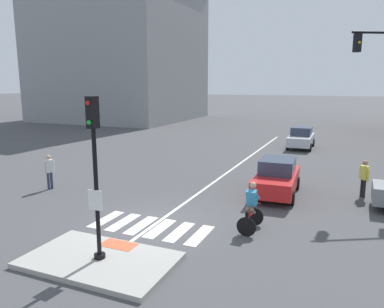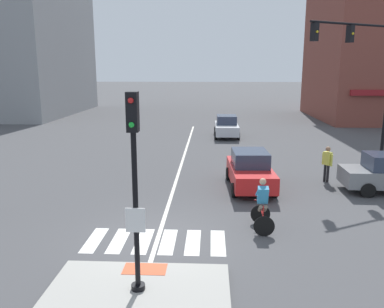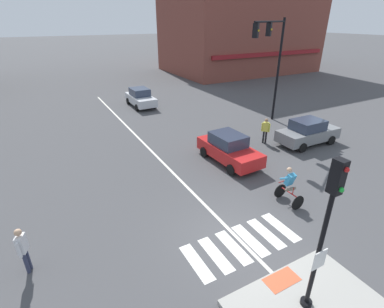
% 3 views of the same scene
% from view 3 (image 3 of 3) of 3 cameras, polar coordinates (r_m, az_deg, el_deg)
% --- Properties ---
extents(ground_plane, '(300.00, 300.00, 0.00)m').
position_cam_3_polar(ground_plane, '(11.20, 8.91, -16.25)').
color(ground_plane, '#474749').
extents(traffic_island, '(4.23, 2.55, 0.15)m').
position_cam_3_polar(traffic_island, '(9.66, 21.61, -26.23)').
color(traffic_island, '#A3A099').
rests_on(traffic_island, ground).
extents(tactile_pad_front, '(1.10, 0.60, 0.01)m').
position_cam_3_polar(tactile_pad_front, '(9.95, 17.42, -22.75)').
color(tactile_pad_front, '#DB5B38').
rests_on(tactile_pad_front, traffic_island).
extents(signal_pole, '(0.44, 0.38, 4.52)m').
position_cam_3_polar(signal_pole, '(7.75, 25.00, -12.99)').
color(signal_pole, black).
rests_on(signal_pole, traffic_island).
extents(crosswalk_stripe_a, '(0.44, 1.80, 0.01)m').
position_cam_3_polar(crosswalk_stripe_a, '(10.23, 0.91, -20.79)').
color(crosswalk_stripe_a, silver).
rests_on(crosswalk_stripe_a, ground).
extents(crosswalk_stripe_b, '(0.44, 1.80, 0.01)m').
position_cam_3_polar(crosswalk_stripe_b, '(10.51, 4.72, -19.31)').
color(crosswalk_stripe_b, silver).
rests_on(crosswalk_stripe_b, ground).
extents(crosswalk_stripe_c, '(0.44, 1.80, 0.01)m').
position_cam_3_polar(crosswalk_stripe_c, '(10.84, 8.24, -17.85)').
color(crosswalk_stripe_c, silver).
rests_on(crosswalk_stripe_c, ground).
extents(crosswalk_stripe_d, '(0.44, 1.80, 0.01)m').
position_cam_3_polar(crosswalk_stripe_d, '(11.21, 11.49, -16.41)').
color(crosswalk_stripe_d, silver).
rests_on(crosswalk_stripe_d, ground).
extents(crosswalk_stripe_e, '(0.44, 1.80, 0.01)m').
position_cam_3_polar(crosswalk_stripe_e, '(11.62, 14.48, -15.03)').
color(crosswalk_stripe_e, silver).
rests_on(crosswalk_stripe_e, ground).
extents(crosswalk_stripe_f, '(0.44, 1.80, 0.01)m').
position_cam_3_polar(crosswalk_stripe_f, '(12.06, 17.23, -13.71)').
color(crosswalk_stripe_f, silver).
rests_on(crosswalk_stripe_f, ground).
extents(lane_centre_line, '(0.14, 28.00, 0.01)m').
position_cam_3_polar(lane_centre_line, '(18.84, -9.41, 1.95)').
color(lane_centre_line, silver).
rests_on(lane_centre_line, ground).
extents(traffic_light_mast, '(4.97, 2.81, 7.46)m').
position_cam_3_polar(traffic_light_mast, '(21.66, 15.84, 18.57)').
color(traffic_light_mast, black).
rests_on(traffic_light_mast, ground).
extents(building_corner_left, '(21.32, 14.77, 15.12)m').
position_cam_3_polar(building_corner_left, '(47.12, 9.59, 25.30)').
color(building_corner_left, brown).
rests_on(building_corner_left, ground).
extents(car_silver_eastbound_distant, '(1.87, 4.11, 1.64)m').
position_cam_3_polar(car_silver_eastbound_distant, '(27.20, -10.22, 10.99)').
color(car_silver_eastbound_distant, silver).
rests_on(car_silver_eastbound_distant, ground).
extents(car_red_eastbound_mid, '(1.99, 4.18, 1.64)m').
position_cam_3_polar(car_red_eastbound_mid, '(16.12, 7.35, 1.09)').
color(car_red_eastbound_mid, red).
rests_on(car_red_eastbound_mid, ground).
extents(car_grey_cross_right, '(4.13, 1.90, 1.64)m').
position_cam_3_polar(car_grey_cross_right, '(19.79, 22.04, 4.07)').
color(car_grey_cross_right, slate).
rests_on(car_grey_cross_right, ground).
extents(cyclist, '(0.67, 1.10, 1.68)m').
position_cam_3_polar(cyclist, '(13.10, 18.81, -5.94)').
color(cyclist, black).
rests_on(cyclist, ground).
extents(pedestrian_at_curb_left, '(0.33, 0.52, 1.67)m').
position_cam_3_polar(pedestrian_at_curb_left, '(10.69, -30.66, -15.65)').
color(pedestrian_at_curb_left, '#2D334C').
rests_on(pedestrian_at_curb_left, ground).
extents(pedestrian_waiting_far_side, '(0.39, 0.45, 1.67)m').
position_cam_3_polar(pedestrian_waiting_far_side, '(19.01, 14.44, 4.87)').
color(pedestrian_waiting_far_side, black).
rests_on(pedestrian_waiting_far_side, ground).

